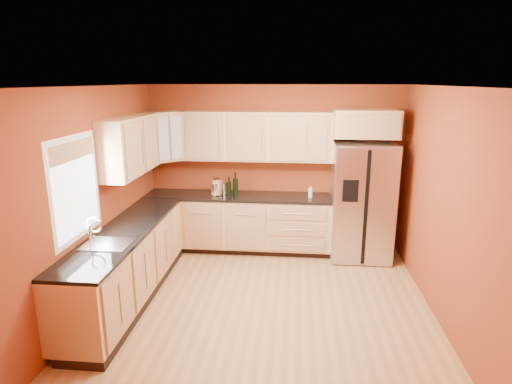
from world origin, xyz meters
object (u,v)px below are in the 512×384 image
canister_left (216,189)px  soap_dispenser (310,192)px  knife_block (217,188)px  refrigerator (361,201)px  wine_bottle_a (236,184)px

canister_left → soap_dispenser: bearing=-0.7°
knife_block → soap_dispenser: knife_block is taller
refrigerator → knife_block: refrigerator is taller
refrigerator → wine_bottle_a: size_ratio=4.94×
wine_bottle_a → refrigerator: bearing=-1.9°
canister_left → knife_block: (0.02, 0.01, 0.02)m
refrigerator → knife_block: size_ratio=7.58×
canister_left → knife_block: 0.03m
knife_block → wine_bottle_a: bearing=19.5°
soap_dispenser → wine_bottle_a: bearing=177.8°
refrigerator → canister_left: refrigerator is taller
canister_left → wine_bottle_a: wine_bottle_a is taller
refrigerator → soap_dispenser: (-0.77, 0.02, 0.12)m
knife_block → soap_dispenser: bearing=14.3°
knife_block → soap_dispenser: (1.45, -0.02, -0.03)m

